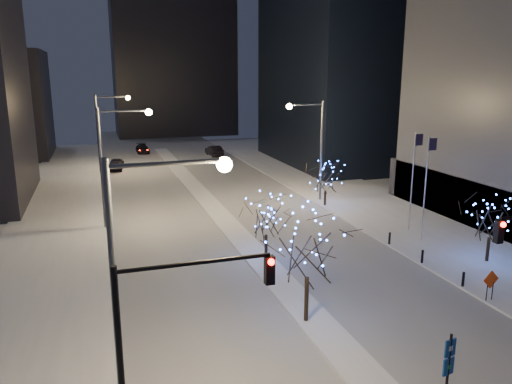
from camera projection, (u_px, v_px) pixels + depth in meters
name	position (u px, v px, depth m)	size (l,w,h in m)	color
road	(203.00, 197.00, 52.07)	(20.00, 130.00, 0.02)	#B1B7C1
median	(214.00, 209.00, 47.42)	(2.00, 80.00, 0.15)	white
east_sidewalk	(412.00, 224.00, 42.63)	(10.00, 90.00, 0.15)	white
west_sidewalk	(48.00, 263.00, 34.00)	(8.00, 90.00, 0.15)	white
horizon_block	(172.00, 31.00, 101.72)	(24.00, 14.00, 42.00)	black
street_lamp_w_near	(144.00, 255.00, 17.34)	(4.40, 0.56, 10.00)	#595E66
street_lamp_w_mid	(114.00, 151.00, 40.49)	(4.40, 0.56, 10.00)	#595E66
street_lamp_w_far	(106.00, 122.00, 63.63)	(4.40, 0.56, 10.00)	#595E66
street_lamp_east	(313.00, 138.00, 48.93)	(3.90, 0.56, 10.00)	#595E66
traffic_signal_west	(168.00, 326.00, 16.04)	(5.26, 0.43, 7.00)	black
flagpoles	(420.00, 178.00, 38.49)	(1.35, 2.60, 8.00)	silver
bollards	(442.00, 267.00, 31.82)	(0.16, 12.16, 0.90)	black
car_near	(116.00, 165.00, 66.39)	(1.82, 4.53, 1.54)	black
car_mid	(214.00, 151.00, 77.96)	(1.67, 4.79, 1.58)	black
car_far	(142.00, 149.00, 80.82)	(1.93, 4.76, 1.38)	black
holiday_tree_median_near	(308.00, 247.00, 25.00)	(5.38, 5.38, 6.05)	black
holiday_tree_median_far	(266.00, 216.00, 34.20)	(4.02, 4.02, 4.58)	black
holiday_tree_plaza_near	(491.00, 219.00, 33.43)	(4.59, 4.59, 4.62)	black
holiday_tree_plaza_far	(326.00, 177.00, 47.85)	(4.35, 4.35, 4.44)	black
wayfinding_sign	(449.00, 362.00, 19.08)	(0.55, 0.18, 3.09)	black
construction_sign	(491.00, 282.00, 27.97)	(1.09, 0.10, 1.80)	black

